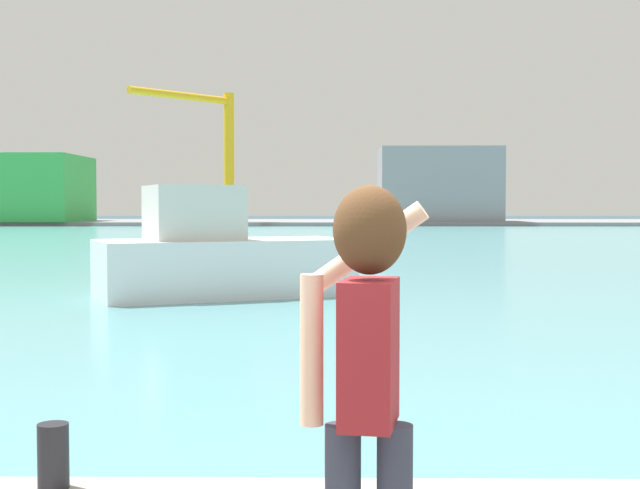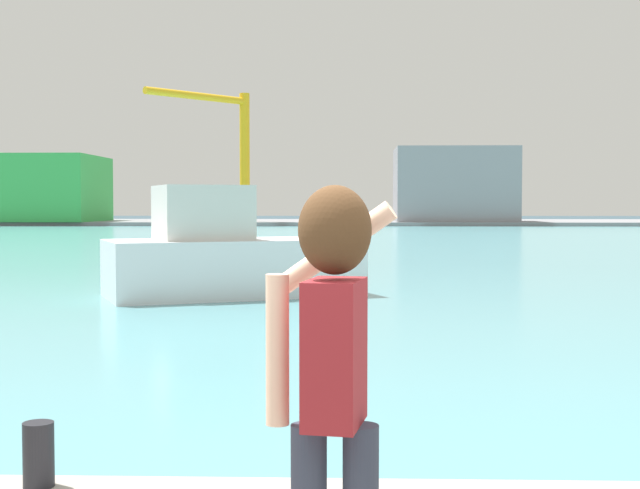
% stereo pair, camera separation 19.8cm
% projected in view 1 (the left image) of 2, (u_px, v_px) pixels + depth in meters
% --- Properties ---
extents(ground_plane, '(220.00, 220.00, 0.00)m').
position_uv_depth(ground_plane, '(328.00, 240.00, 53.39)').
color(ground_plane, '#334751').
extents(harbor_water, '(140.00, 100.00, 0.02)m').
position_uv_depth(harbor_water, '(329.00, 238.00, 55.39)').
color(harbor_water, '#599EA8').
rests_on(harbor_water, ground_plane).
extents(far_shore_dock, '(140.00, 20.00, 0.38)m').
position_uv_depth(far_shore_dock, '(330.00, 222.00, 95.33)').
color(far_shore_dock, gray).
rests_on(far_shore_dock, ground_plane).
extents(person_photographer, '(0.53, 0.56, 1.74)m').
position_uv_depth(person_photographer, '(367.00, 361.00, 3.41)').
color(person_photographer, '#2D3342').
rests_on(person_photographer, quay_promenade).
extents(harbor_bollard, '(0.18, 0.18, 0.38)m').
position_uv_depth(harbor_bollard, '(53.00, 456.00, 5.21)').
color(harbor_bollard, black).
rests_on(harbor_bollard, quay_promenade).
extents(boat_moored, '(6.19, 4.52, 2.52)m').
position_uv_depth(boat_moored, '(218.00, 257.00, 20.29)').
color(boat_moored, white).
rests_on(boat_moored, harbor_water).
extents(warehouse_left, '(11.55, 11.85, 6.72)m').
position_uv_depth(warehouse_left, '(25.00, 189.00, 91.20)').
color(warehouse_left, green).
rests_on(warehouse_left, far_shore_dock).
extents(warehouse_right, '(11.98, 9.02, 7.42)m').
position_uv_depth(warehouse_right, '(438.00, 185.00, 90.64)').
color(warehouse_right, gray).
rests_on(warehouse_right, far_shore_dock).
extents(port_crane, '(8.66, 9.66, 12.75)m').
position_uv_depth(port_crane, '(215.00, 139.00, 86.86)').
color(port_crane, yellow).
rests_on(port_crane, far_shore_dock).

